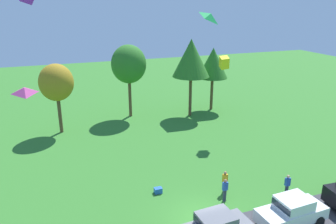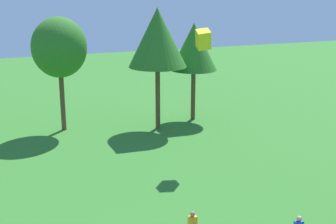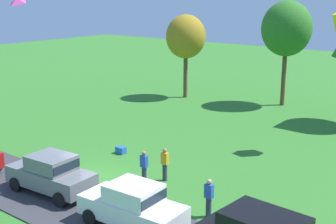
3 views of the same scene
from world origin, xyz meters
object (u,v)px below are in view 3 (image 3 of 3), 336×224
at_px(car_sedan_mid_row, 133,204).
at_px(person_beside_suv, 144,167).
at_px(car_sedan_near_entrance, 51,173).
at_px(kite_diamond_over_trees, 17,1).
at_px(person_on_lawn, 165,164).
at_px(tree_right_of_center, 287,29).
at_px(cooler_box, 121,150).
at_px(tree_left_of_center, 186,37).
at_px(person_watching_sky, 209,198).

bearing_deg(car_sedan_mid_row, person_beside_suv, 125.36).
relative_size(car_sedan_near_entrance, kite_diamond_over_trees, 4.34).
relative_size(person_on_lawn, tree_right_of_center, 0.20).
distance_m(tree_right_of_center, cooler_box, 18.41).
height_order(car_sedan_near_entrance, tree_left_of_center, tree_left_of_center).
distance_m(car_sedan_near_entrance, car_sedan_mid_row, 5.28).
bearing_deg(person_watching_sky, person_beside_suv, 167.41).
relative_size(person_beside_suv, tree_left_of_center, 0.23).
relative_size(person_beside_suv, tree_right_of_center, 0.20).
xyz_separation_m(person_on_lawn, cooler_box, (-4.57, 1.59, -0.68)).
xyz_separation_m(person_watching_sky, person_beside_suv, (-4.44, 0.99, 0.00)).
bearing_deg(car_sedan_near_entrance, kite_diamond_over_trees, 150.77).
height_order(person_watching_sky, cooler_box, person_watching_sky).
bearing_deg(kite_diamond_over_trees, car_sedan_mid_row, -20.08).
relative_size(car_sedan_mid_row, person_on_lawn, 2.62).
xyz_separation_m(tree_left_of_center, cooler_box, (6.00, -14.64, -5.20)).
bearing_deg(tree_left_of_center, person_watching_sky, -51.46).
height_order(car_sedan_mid_row, cooler_box, car_sedan_mid_row).
distance_m(car_sedan_near_entrance, person_on_lawn, 5.52).
height_order(person_beside_suv, kite_diamond_over_trees, kite_diamond_over_trees).
height_order(car_sedan_mid_row, kite_diamond_over_trees, kite_diamond_over_trees).
bearing_deg(kite_diamond_over_trees, tree_left_of_center, 83.25).
distance_m(tree_left_of_center, tree_right_of_center, 8.63).
xyz_separation_m(person_beside_suv, person_on_lawn, (0.53, 0.97, 0.00)).
relative_size(person_on_lawn, cooler_box, 3.05).
xyz_separation_m(person_beside_suv, kite_diamond_over_trees, (-11.89, 1.62, 7.80)).
xyz_separation_m(car_sedan_mid_row, person_on_lawn, (-2.08, 4.64, -0.16)).
xyz_separation_m(tree_right_of_center, cooler_box, (-2.18, -17.22, -6.12)).
bearing_deg(kite_diamond_over_trees, car_sedan_near_entrance, -29.23).
distance_m(tree_left_of_center, kite_diamond_over_trees, 16.02).
bearing_deg(car_sedan_near_entrance, tree_right_of_center, 88.02).
distance_m(car_sedan_mid_row, person_on_lawn, 5.09).
relative_size(person_watching_sky, person_beside_suv, 1.00).
bearing_deg(tree_right_of_center, person_beside_suv, -84.63).
xyz_separation_m(car_sedan_mid_row, tree_right_of_center, (-4.47, 23.45, 5.28)).
bearing_deg(tree_right_of_center, kite_diamond_over_trees, -118.91).
distance_m(person_beside_suv, tree_right_of_center, 20.60).
bearing_deg(person_watching_sky, tree_left_of_center, 128.54).
distance_m(person_on_lawn, tree_right_of_center, 19.73).
height_order(person_watching_sky, kite_diamond_over_trees, kite_diamond_over_trees).
relative_size(tree_right_of_center, kite_diamond_over_trees, 8.26).
bearing_deg(cooler_box, person_watching_sky, -22.69).
distance_m(tree_right_of_center, kite_diamond_over_trees, 20.87).
bearing_deg(cooler_box, person_on_lawn, -19.16).
height_order(car_sedan_near_entrance, kite_diamond_over_trees, kite_diamond_over_trees).
distance_m(cooler_box, kite_diamond_over_trees, 11.59).
bearing_deg(car_sedan_near_entrance, person_watching_sky, 19.69).
bearing_deg(tree_left_of_center, car_sedan_near_entrance, -70.41).
xyz_separation_m(tree_left_of_center, tree_right_of_center, (8.19, 2.58, 0.92)).
bearing_deg(cooler_box, kite_diamond_over_trees, -173.24).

